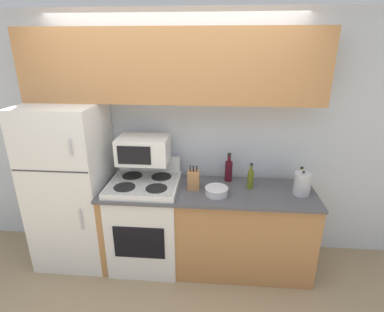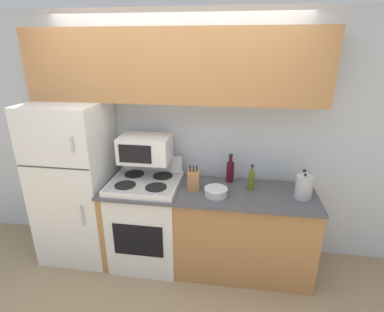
{
  "view_description": "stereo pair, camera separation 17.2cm",
  "coord_description": "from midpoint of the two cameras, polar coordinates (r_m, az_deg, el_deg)",
  "views": [
    {
      "loc": [
        0.43,
        -2.34,
        2.21
      ],
      "look_at": [
        0.21,
        0.27,
        1.24
      ],
      "focal_mm": 28.0,
      "sensor_mm": 36.0,
      "label": 1
    },
    {
      "loc": [
        0.6,
        -2.32,
        2.21
      ],
      "look_at": [
        0.21,
        0.27,
        1.24
      ],
      "focal_mm": 28.0,
      "sensor_mm": 36.0,
      "label": 2
    }
  ],
  "objects": [
    {
      "name": "bowl",
      "position": [
        2.82,
        2.95,
        -6.67
      ],
      "size": [
        0.22,
        0.22,
        0.08
      ],
      "color": "silver",
      "rests_on": "lower_cabinets"
    },
    {
      "name": "bottle_olive_oil",
      "position": [
        2.96,
        9.45,
        -4.26
      ],
      "size": [
        0.06,
        0.06,
        0.26
      ],
      "color": "#5B6619",
      "rests_on": "lower_cabinets"
    },
    {
      "name": "stove",
      "position": [
        3.23,
        -10.25,
        -12.22
      ],
      "size": [
        0.68,
        0.63,
        1.1
      ],
      "color": "white",
      "rests_on": "ground_plane"
    },
    {
      "name": "microwave",
      "position": [
        3.02,
        -10.85,
        1.18
      ],
      "size": [
        0.5,
        0.35,
        0.26
      ],
      "color": "white",
      "rests_on": "stove"
    },
    {
      "name": "bottle_wine_red",
      "position": [
        3.09,
        5.42,
        -2.68
      ],
      "size": [
        0.08,
        0.08,
        0.3
      ],
      "color": "#470F19",
      "rests_on": "lower_cabinets"
    },
    {
      "name": "wall_back",
      "position": [
        3.22,
        -4.71,
        3.38
      ],
      "size": [
        8.0,
        0.05,
        2.55
      ],
      "color": "silver",
      "rests_on": "ground_plane"
    },
    {
      "name": "upper_cabinets",
      "position": [
        2.89,
        -5.79,
        16.68
      ],
      "size": [
        2.81,
        0.34,
        0.67
      ],
      "color": "#B27A47",
      "rests_on": "refrigerator"
    },
    {
      "name": "kettle",
      "position": [
        2.96,
        18.69,
        -5.05
      ],
      "size": [
        0.15,
        0.15,
        0.24
      ],
      "color": "#B7B7BC",
      "rests_on": "lower_cabinets"
    },
    {
      "name": "refrigerator",
      "position": [
        3.37,
        -23.32,
        -5.25
      ],
      "size": [
        0.73,
        0.7,
        1.7
      ],
      "color": "white",
      "rests_on": "ground_plane"
    },
    {
      "name": "lower_cabinets",
      "position": [
        3.17,
        1.23,
        -13.46
      ],
      "size": [
        2.08,
        0.65,
        0.89
      ],
      "color": "#B27A47",
      "rests_on": "ground_plane"
    },
    {
      "name": "knife_block",
      "position": [
        2.91,
        -1.41,
        -4.59
      ],
      "size": [
        0.11,
        0.1,
        0.25
      ],
      "color": "#B27A47",
      "rests_on": "lower_cabinets"
    },
    {
      "name": "ground_plane",
      "position": [
        3.25,
        -6.17,
        -22.63
      ],
      "size": [
        12.0,
        12.0,
        0.0
      ],
      "primitive_type": "plane",
      "color": "tan"
    },
    {
      "name": "bottle_cooking_spray",
      "position": [
        3.1,
        18.45,
        -4.3
      ],
      "size": [
        0.06,
        0.06,
        0.22
      ],
      "color": "gold",
      "rests_on": "lower_cabinets"
    }
  ]
}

